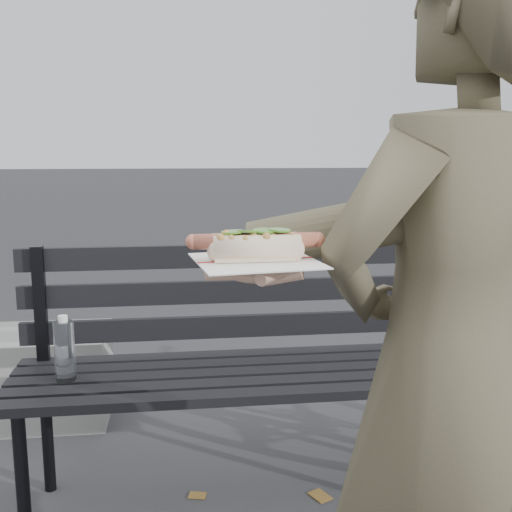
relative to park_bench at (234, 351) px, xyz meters
The scene contains 3 objects.
park_bench is the anchor object (origin of this frame).
person 1.02m from the park_bench, 71.06° to the right, with size 0.58×0.38×1.58m, color #4A4A31.
held_hotdog 1.10m from the park_bench, 82.18° to the right, with size 0.62×0.30×0.20m.
Camera 1 is at (-0.13, -1.03, 1.20)m, focal length 42.00 mm.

